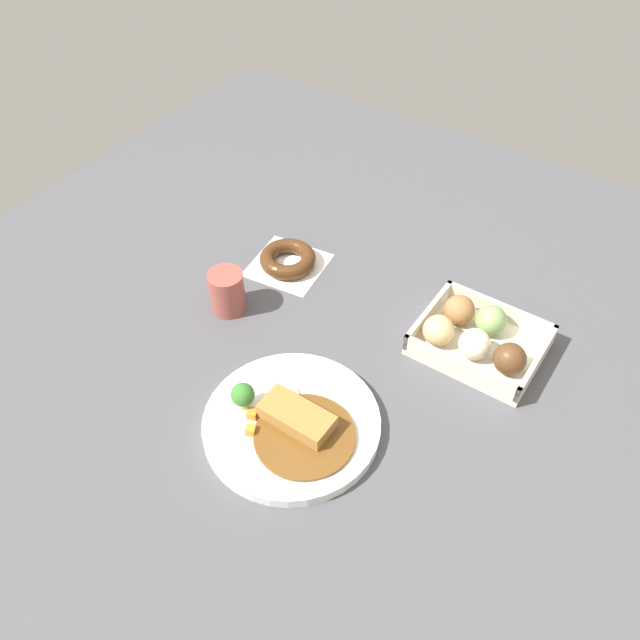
# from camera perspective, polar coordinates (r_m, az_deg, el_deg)

# --- Properties ---
(ground_plane) EXTENTS (1.60, 1.60, 0.00)m
(ground_plane) POSITION_cam_1_polar(r_m,az_deg,el_deg) (1.08, 1.04, -4.46)
(ground_plane) COLOR #4C4C51
(curry_plate) EXTENTS (0.27, 0.27, 0.07)m
(curry_plate) POSITION_cam_1_polar(r_m,az_deg,el_deg) (1.00, -2.50, -8.86)
(curry_plate) COLOR white
(curry_plate) RESTS_ON ground_plane
(donut_box) EXTENTS (0.20, 0.16, 0.06)m
(donut_box) POSITION_cam_1_polar(r_m,az_deg,el_deg) (1.12, 13.37, -1.46)
(donut_box) COLOR beige
(donut_box) RESTS_ON ground_plane
(chocolate_ring_donut) EXTENTS (0.15, 0.15, 0.03)m
(chocolate_ring_donut) POSITION_cam_1_polar(r_m,az_deg,el_deg) (1.25, -2.80, 5.25)
(chocolate_ring_donut) COLOR white
(chocolate_ring_donut) RESTS_ON ground_plane
(coffee_mug) EXTENTS (0.06, 0.06, 0.08)m
(coffee_mug) POSITION_cam_1_polar(r_m,az_deg,el_deg) (1.16, -8.04, 2.44)
(coffee_mug) COLOR #9E4C42
(coffee_mug) RESTS_ON ground_plane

